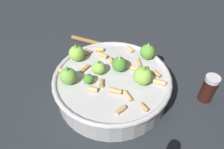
# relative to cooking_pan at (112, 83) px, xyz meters

# --- Properties ---
(ground_plane) EXTENTS (2.40, 2.40, 0.00)m
(ground_plane) POSITION_rel_cooking_pan_xyz_m (-0.00, 0.00, -0.04)
(ground_plane) COLOR #23282D
(cooking_pan) EXTENTS (0.31, 0.31, 0.12)m
(cooking_pan) POSITION_rel_cooking_pan_xyz_m (0.00, 0.00, 0.00)
(cooking_pan) COLOR #B7B7BC
(cooking_pan) RESTS_ON ground
(pepper_shaker) EXTENTS (0.04, 0.04, 0.08)m
(pepper_shaker) POSITION_rel_cooking_pan_xyz_m (-0.25, -0.04, -0.00)
(pepper_shaker) COLOR #33140F
(pepper_shaker) RESTS_ON ground
(wooden_spoon) EXTENTS (0.21, 0.06, 0.02)m
(wooden_spoon) POSITION_rel_cooking_pan_xyz_m (0.10, -0.21, -0.04)
(wooden_spoon) COLOR olive
(wooden_spoon) RESTS_ON ground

